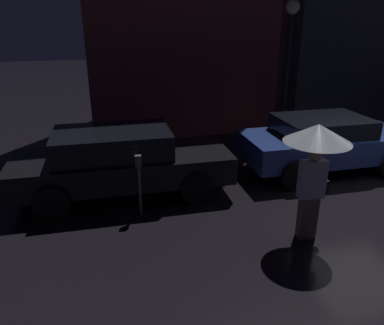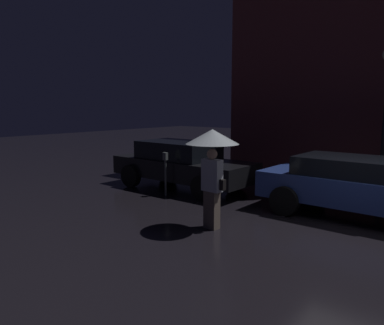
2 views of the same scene
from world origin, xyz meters
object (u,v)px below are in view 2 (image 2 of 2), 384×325
(parked_car_black, at_px, (181,164))
(parking_meter, at_px, (165,169))
(pedestrian_with_umbrella, at_px, (212,150))
(parked_car_blue, at_px, (352,185))

(parked_car_black, height_order, parking_meter, parked_car_black)
(pedestrian_with_umbrella, bearing_deg, parking_meter, -24.20)
(parking_meter, bearing_deg, parked_car_blue, 13.75)
(parked_car_black, bearing_deg, pedestrian_with_umbrella, -39.44)
(parked_car_black, bearing_deg, parked_car_blue, 2.67)
(pedestrian_with_umbrella, height_order, parking_meter, pedestrian_with_umbrella)
(pedestrian_with_umbrella, bearing_deg, parked_car_black, -35.32)
(parked_car_black, distance_m, parked_car_blue, 5.11)
(parked_car_black, distance_m, parking_meter, 1.09)
(parked_car_black, distance_m, pedestrian_with_umbrella, 4.13)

